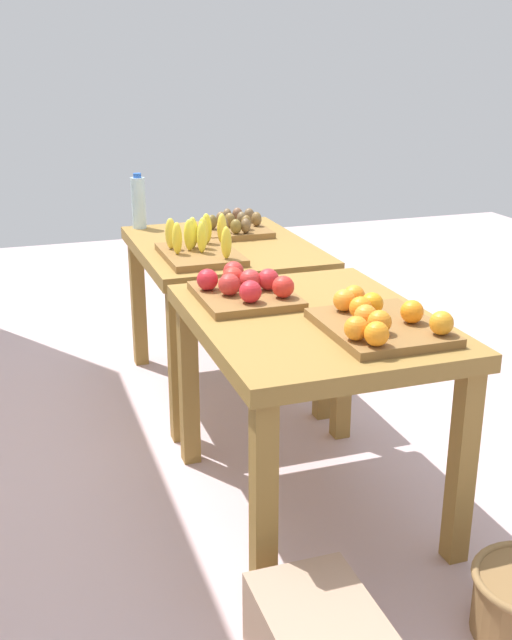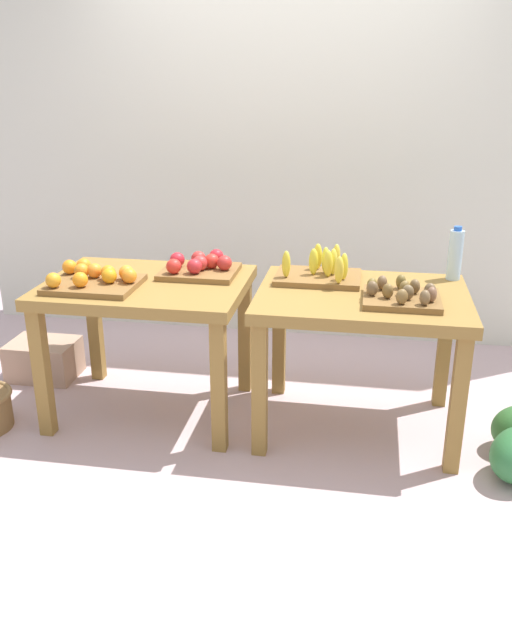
{
  "view_description": "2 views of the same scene",
  "coord_description": "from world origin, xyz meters",
  "views": [
    {
      "loc": [
        -2.86,
        0.99,
        1.61
      ],
      "look_at": [
        0.1,
        -0.01,
        0.51
      ],
      "focal_mm": 42.88,
      "sensor_mm": 36.0,
      "label": 1
    },
    {
      "loc": [
        0.57,
        -3.16,
        1.78
      ],
      "look_at": [
        0.02,
        0.04,
        0.56
      ],
      "focal_mm": 37.22,
      "sensor_mm": 36.0,
      "label": 2
    }
  ],
  "objects": [
    {
      "name": "kiwi_bin",
      "position": [
        0.74,
        -0.12,
        0.79
      ],
      "size": [
        0.36,
        0.32,
        0.1
      ],
      "color": "brown",
      "rests_on": "display_table_right"
    },
    {
      "name": "water_bottle",
      "position": [
        1.02,
        0.31,
        0.89
      ],
      "size": [
        0.07,
        0.07,
        0.28
      ],
      "color": "silver",
      "rests_on": "display_table_right"
    },
    {
      "name": "display_table_right",
      "position": [
        0.56,
        0.0,
        0.64
      ],
      "size": [
        1.04,
        0.8,
        0.75
      ],
      "color": "olive",
      "rests_on": "ground_plane"
    },
    {
      "name": "banana_crate",
      "position": [
        0.34,
        0.17,
        0.8
      ],
      "size": [
        0.44,
        0.33,
        0.17
      ],
      "color": "brown",
      "rests_on": "display_table_right"
    },
    {
      "name": "orange_bin",
      "position": [
        -0.79,
        -0.13,
        0.79
      ],
      "size": [
        0.45,
        0.37,
        0.11
      ],
      "color": "brown",
      "rests_on": "display_table_left"
    },
    {
      "name": "apple_bin",
      "position": [
        -0.31,
        0.17,
        0.79
      ],
      "size": [
        0.4,
        0.34,
        0.11
      ],
      "color": "brown",
      "rests_on": "display_table_left"
    },
    {
      "name": "ground_plane",
      "position": [
        0.0,
        0.0,
        0.0
      ],
      "size": [
        8.0,
        8.0,
        0.0
      ],
      "primitive_type": "plane",
      "color": "#C2A7AB"
    },
    {
      "name": "display_table_left",
      "position": [
        -0.56,
        0.0,
        0.64
      ],
      "size": [
        1.04,
        0.8,
        0.75
      ],
      "color": "olive",
      "rests_on": "ground_plane"
    },
    {
      "name": "watermelon_pile",
      "position": [
        1.47,
        -0.24,
        0.18
      ],
      "size": [
        0.68,
        0.62,
        0.5
      ],
      "color": "#33723B",
      "rests_on": "ground_plane"
    }
  ]
}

